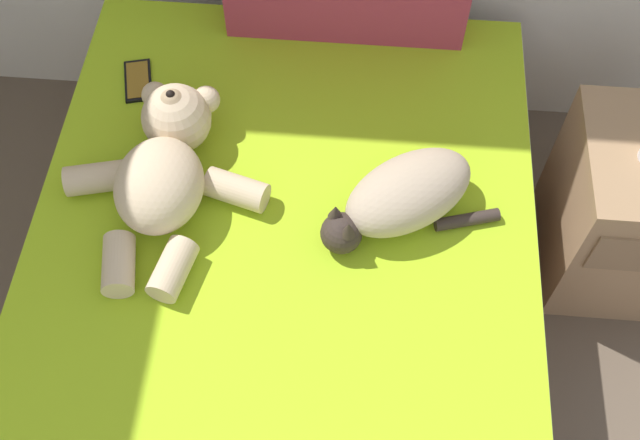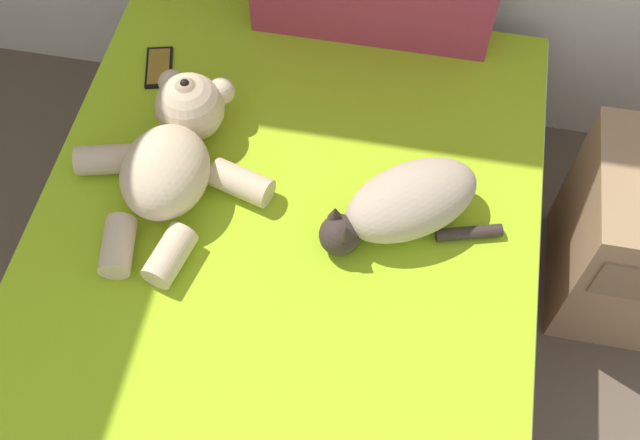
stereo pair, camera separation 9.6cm
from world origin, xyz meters
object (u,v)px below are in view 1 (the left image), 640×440
(teddy_bear, at_px, (165,167))
(nightstand, at_px, (636,211))
(cell_phone, at_px, (138,81))
(bed, at_px, (279,338))
(cat, at_px, (402,197))

(teddy_bear, bearing_deg, nightstand, 7.78)
(teddy_bear, bearing_deg, cell_phone, 114.60)
(bed, distance_m, cell_phone, 0.81)
(bed, bearing_deg, teddy_bear, 136.31)
(cat, bearing_deg, teddy_bear, 176.87)
(cat, bearing_deg, nightstand, 16.63)
(cat, bearing_deg, cell_phone, 153.37)
(cat, xyz_separation_m, teddy_bear, (-0.58, 0.03, 0.01))
(cell_phone, bearing_deg, nightstand, -6.57)
(teddy_bear, height_order, cell_phone, teddy_bear)
(cell_phone, xyz_separation_m, nightstand, (1.41, -0.16, -0.23))
(cat, height_order, nightstand, cat)
(cell_phone, bearing_deg, teddy_bear, -65.40)
(bed, xyz_separation_m, cat, (0.28, 0.25, 0.32))
(bed, bearing_deg, cell_phone, 126.03)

